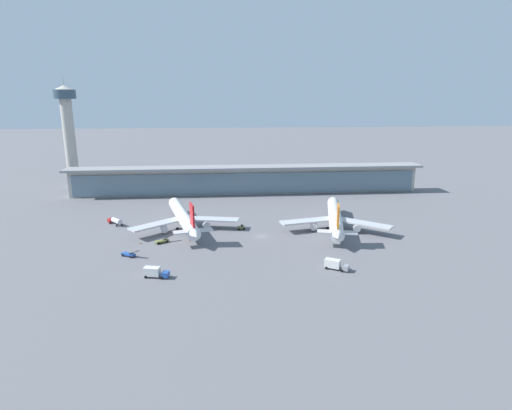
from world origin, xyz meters
TOP-DOWN VIEW (x-y plane):
  - ground_plane at (0.00, 0.00)m, footprint 1200.00×1200.00m
  - airliner_left_stand at (-29.72, 12.21)m, footprint 42.06×55.62m
  - airliner_centre_stand at (30.06, 6.35)m, footprint 42.10×55.66m
  - service_truck_near_nose_red at (-58.13, 20.17)m, footprint 7.36×7.95m
  - service_truck_under_wing_blue at (-34.49, -33.92)m, footprint 7.63×3.93m
  - service_truck_mid_apron_olive at (-6.96, 9.08)m, footprint 3.05×2.06m
  - service_truck_by_tail_blue at (-45.35, -16.43)m, footprint 6.56×4.58m
  - service_truck_on_taxiway_olive at (-36.10, -3.94)m, footprint 6.47×4.77m
  - service_truck_at_far_stand_grey at (19.23, -32.96)m, footprint 7.42×5.80m
  - terminal_building at (0.00, 73.73)m, footprint 190.07×12.80m
  - control_tower at (-100.35, 100.97)m, footprint 12.00×12.00m
  - safety_cone_alpha at (-26.44, -2.75)m, footprint 0.62×0.62m
  - safety_cone_bravo at (-43.62, -4.23)m, footprint 0.62×0.62m

SIDE VIEW (x-z plane):
  - ground_plane at x=0.00m, z-range 0.00..0.00m
  - safety_cone_alpha at x=-26.44m, z-range -0.03..0.67m
  - safety_cone_bravo at x=-43.62m, z-range -0.03..0.67m
  - service_truck_by_tail_blue at x=-45.35m, z-range -0.54..2.16m
  - service_truck_on_taxiway_olive at x=-36.10m, z-range -0.54..2.16m
  - service_truck_mid_apron_olive at x=-6.96m, z-range -0.15..1.90m
  - service_truck_under_wing_blue at x=-34.49m, z-range 0.14..3.24m
  - service_truck_at_far_stand_grey at x=19.23m, z-range 0.14..3.24m
  - service_truck_near_nose_red at x=-58.13m, z-range 0.23..3.18m
  - airliner_left_stand at x=-29.72m, z-range -2.78..12.22m
  - airliner_centre_stand at x=30.06m, z-range -2.78..12.22m
  - terminal_building at x=0.00m, z-range 0.27..15.47m
  - control_tower at x=-100.35m, z-range 2.96..65.56m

